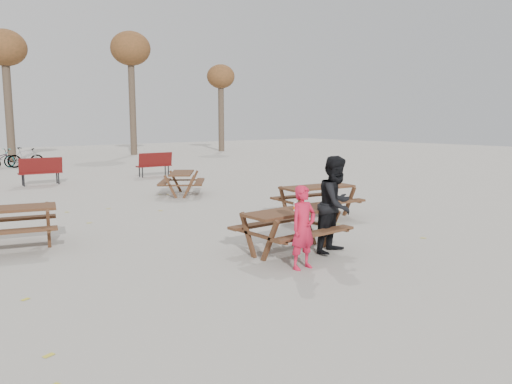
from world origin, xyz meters
TOP-DOWN VIEW (x-y plane):
  - ground at (0.00, 0.00)m, footprint 80.00×80.00m
  - main_picnic_table at (0.00, 0.00)m, footprint 1.80×1.45m
  - food_tray at (0.21, -0.16)m, footprint 0.18×0.11m
  - bread_roll at (0.21, -0.16)m, footprint 0.14×0.06m
  - soda_bottle at (0.03, -0.08)m, footprint 0.07×0.07m
  - child at (-0.54, -0.88)m, footprint 0.50×0.33m
  - adult at (0.65, -0.51)m, footprint 1.00×0.86m
  - picnic_table_east at (2.73, 1.98)m, footprint 2.06×1.77m
  - picnic_table_north at (-4.04, 3.47)m, footprint 2.18×1.93m
  - picnic_table_far at (2.08, 7.36)m, footprint 2.10×2.17m
  - park_bench_row at (-1.58, 12.52)m, footprint 11.48×1.48m
  - tree_row at (0.90, 25.15)m, footprint 32.17×3.52m
  - fallen_leaves at (0.50, 2.50)m, footprint 11.00×11.00m

SIDE VIEW (x-z plane):
  - ground at x=0.00m, z-range 0.00..0.00m
  - fallen_leaves at x=0.50m, z-range 0.00..0.01m
  - picnic_table_far at x=2.08m, z-range 0.00..0.73m
  - picnic_table_east at x=2.73m, z-range 0.00..0.79m
  - picnic_table_north at x=-4.04m, z-range 0.00..0.79m
  - park_bench_row at x=-1.58m, z-range 0.00..1.03m
  - main_picnic_table at x=0.00m, z-range 0.20..0.97m
  - child at x=-0.54m, z-range 0.00..1.37m
  - food_tray at x=0.21m, z-range 0.78..0.81m
  - bread_roll at x=0.21m, z-range 0.81..0.86m
  - soda_bottle at x=0.03m, z-range 0.76..0.93m
  - adult at x=0.65m, z-range 0.00..1.77m
  - tree_row at x=0.90m, z-range 2.06..10.32m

